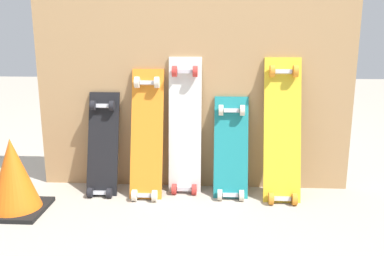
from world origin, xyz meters
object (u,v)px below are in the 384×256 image
(skateboard_white, at_px, (185,131))
(skateboard_teal, at_px, (231,152))
(skateboard_black, at_px, (103,149))
(skateboard_yellow, at_px, (282,135))
(skateboard_orange, at_px, (147,139))
(traffic_cone, at_px, (13,176))

(skateboard_white, bearing_deg, skateboard_teal, -9.41)
(skateboard_black, relative_size, skateboard_yellow, 0.76)
(skateboard_orange, height_order, skateboard_yellow, skateboard_yellow)
(skateboard_orange, xyz_separation_m, skateboard_teal, (0.52, 0.02, -0.09))
(traffic_cone, bearing_deg, skateboard_black, 38.13)
(skateboard_orange, distance_m, skateboard_teal, 0.53)
(skateboard_white, relative_size, skateboard_teal, 1.36)
(skateboard_black, height_order, skateboard_teal, skateboard_black)
(skateboard_teal, distance_m, traffic_cone, 1.28)
(skateboard_teal, relative_size, traffic_cone, 1.56)
(skateboard_white, bearing_deg, skateboard_yellow, -6.49)
(skateboard_black, xyz_separation_m, traffic_cone, (-0.42, -0.33, -0.07))
(skateboard_teal, bearing_deg, skateboard_orange, -177.88)
(skateboard_white, height_order, skateboard_teal, skateboard_white)
(skateboard_orange, bearing_deg, skateboard_black, 176.60)
(skateboard_yellow, bearing_deg, skateboard_white, 173.51)
(skateboard_black, distance_m, skateboard_orange, 0.30)
(skateboard_white, distance_m, skateboard_yellow, 0.60)
(skateboard_black, xyz_separation_m, skateboard_orange, (0.28, -0.02, 0.08))
(skateboard_white, bearing_deg, skateboard_black, -174.42)
(skateboard_orange, distance_m, skateboard_yellow, 0.83)
(skateboard_black, xyz_separation_m, skateboard_teal, (0.81, 0.00, -0.01))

